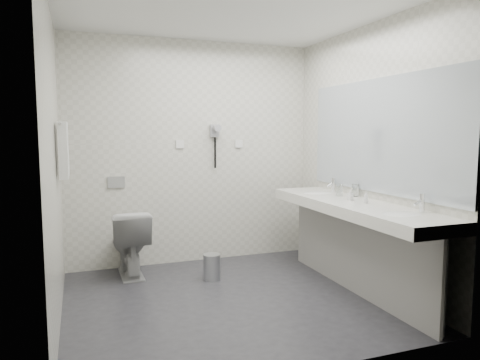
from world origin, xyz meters
name	(u,v)px	position (x,y,z in m)	size (l,w,h in m)	color
floor	(230,299)	(0.00, 0.00, 0.00)	(2.80, 2.80, 0.00)	#28272C
ceiling	(229,9)	(0.00, 0.00, 2.50)	(2.80, 2.80, 0.00)	silver
wall_back	(193,153)	(0.00, 1.30, 1.25)	(2.80, 2.80, 0.00)	beige
wall_front	(300,172)	(0.00, -1.30, 1.25)	(2.80, 2.80, 0.00)	beige
wall_left	(54,163)	(-1.40, 0.00, 1.25)	(2.60, 2.60, 0.00)	beige
wall_right	(367,156)	(1.40, 0.00, 1.25)	(2.60, 2.60, 0.00)	beige
vanity_counter	(353,207)	(1.12, -0.20, 0.80)	(0.55, 2.20, 0.10)	silver
vanity_panel	(354,252)	(1.15, -0.20, 0.38)	(0.03, 2.15, 0.75)	gray
vanity_post_near	(443,288)	(1.18, -1.24, 0.38)	(0.06, 0.06, 0.75)	silver
vanity_post_far	(304,229)	(1.18, 0.84, 0.38)	(0.06, 0.06, 0.75)	silver
mirror	(379,136)	(1.39, -0.20, 1.45)	(0.02, 2.20, 1.05)	#B2BCC6
basin_near	(402,216)	(1.12, -0.85, 0.83)	(0.40, 0.31, 0.05)	silver
basin_far	(317,194)	(1.12, 0.45, 0.83)	(0.40, 0.31, 0.05)	silver
faucet_near	(422,203)	(1.32, -0.85, 0.92)	(0.04, 0.04, 0.15)	silver
faucet_far	(334,185)	(1.32, 0.45, 0.92)	(0.04, 0.04, 0.15)	silver
soap_bottle_a	(350,195)	(1.15, -0.12, 0.90)	(0.05, 0.05, 0.10)	white
soap_bottle_c	(366,197)	(1.18, -0.31, 0.90)	(0.04, 0.04, 0.11)	white
glass_left	(355,190)	(1.34, 0.09, 0.91)	(0.07, 0.07, 0.12)	silver
glass_right	(340,190)	(1.21, 0.16, 0.91)	(0.07, 0.07, 0.12)	silver
toilet	(130,242)	(-0.75, 1.02, 0.34)	(0.39, 0.68, 0.69)	silver
flush_plate	(116,182)	(-0.85, 1.29, 0.95)	(0.18, 0.02, 0.12)	#B2B5BA
pedal_bin	(212,268)	(0.00, 0.58, 0.12)	(0.18, 0.18, 0.25)	#B2B5BA
bin_lid	(212,255)	(0.00, 0.58, 0.25)	(0.18, 0.18, 0.01)	#B2B5BA
towel_rail	(62,124)	(-1.35, 0.55, 1.55)	(0.02, 0.02, 0.62)	silver
towel_near	(63,150)	(-1.34, 0.41, 1.33)	(0.07, 0.24, 0.48)	silver
towel_far	(64,149)	(-1.34, 0.69, 1.33)	(0.07, 0.24, 0.48)	silver
dryer_cradle	(215,131)	(0.25, 1.27, 1.50)	(0.10, 0.04, 0.14)	#97979C
dryer_barrel	(216,128)	(0.25, 1.20, 1.53)	(0.08, 0.08, 0.14)	#97979C
dryer_cord	(215,153)	(0.25, 1.26, 1.25)	(0.02, 0.02, 0.35)	black
switch_plate_a	(180,144)	(-0.15, 1.29, 1.35)	(0.09, 0.02, 0.09)	silver
switch_plate_b	(239,144)	(0.55, 1.29, 1.35)	(0.09, 0.02, 0.09)	silver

